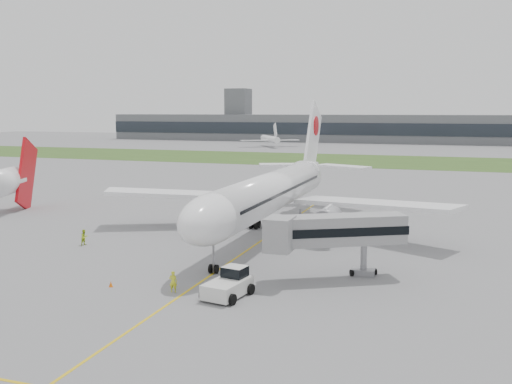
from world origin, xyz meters
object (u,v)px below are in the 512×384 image
(pushback_tug, at_px, (229,283))
(neighbor_aircraft, at_px, (6,182))
(airliner, at_px, (273,191))
(ground_crew_near, at_px, (173,282))
(jet_bridge, at_px, (331,231))

(pushback_tug, height_order, neighbor_aircraft, neighbor_aircraft)
(pushback_tug, distance_m, neighbor_aircraft, 55.65)
(airliner, height_order, neighbor_aircraft, airliner)
(pushback_tug, bearing_deg, neighbor_aircraft, 160.38)
(pushback_tug, height_order, ground_crew_near, pushback_tug)
(airliner, bearing_deg, neighbor_aircraft, 178.52)
(pushback_tug, bearing_deg, ground_crew_near, -163.27)
(neighbor_aircraft, bearing_deg, ground_crew_near, -52.06)
(jet_bridge, relative_size, ground_crew_near, 6.60)
(airliner, relative_size, jet_bridge, 4.22)
(jet_bridge, bearing_deg, airliner, 93.42)
(airliner, height_order, ground_crew_near, airliner)
(ground_crew_near, relative_size, neighbor_aircraft, 0.13)
(pushback_tug, xyz_separation_m, ground_crew_near, (-5.12, -0.65, -0.15))
(jet_bridge, distance_m, neighbor_aircraft, 58.99)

